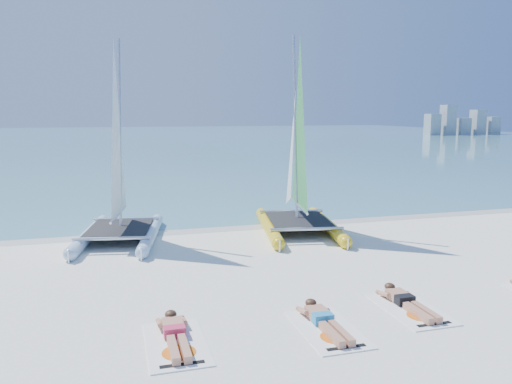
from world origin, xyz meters
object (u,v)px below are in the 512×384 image
catamaran_blue (118,179)px  sunbather_c (406,301)px  sunbather_a (175,333)px  towel_c (411,309)px  sunbather_b (324,319)px  catamaran_yellow (296,166)px  towel_a (176,344)px  towel_b (328,329)px

catamaran_blue → sunbather_c: bearing=-42.0°
sunbather_a → towel_c: size_ratio=0.93×
towel_c → sunbather_b: bearing=-174.2°
catamaran_yellow → towel_c: catamaran_yellow is taller
catamaran_yellow → towel_a: 9.14m
towel_a → sunbather_b: 2.69m
towel_b → sunbather_b: 0.22m
towel_c → sunbather_a: bearing=-179.8°
catamaran_blue → towel_c: 9.28m
catamaran_blue → sunbather_b: bearing=-54.5°
catamaran_yellow → towel_c: 7.51m
towel_b → towel_c: size_ratio=1.00×
towel_a → sunbather_a: size_ratio=1.07×
catamaran_blue → towel_b: size_ratio=3.42×
catamaran_blue → towel_b: 8.63m
catamaran_yellow → sunbather_c: 7.30m
catamaran_blue → towel_c: (5.45, -7.27, -1.88)m
catamaran_yellow → towel_b: 8.19m
towel_b → towel_c: (1.96, 0.39, 0.00)m
towel_b → towel_a: bearing=176.2°
towel_a → sunbather_a: (0.00, 0.19, 0.11)m
sunbather_b → sunbather_c: 2.00m
sunbather_a → towel_c: bearing=0.2°
towel_c → catamaran_yellow: bearing=88.1°
towel_a → towel_c: bearing=2.6°
sunbather_c → catamaran_yellow: bearing=88.0°
catamaran_blue → towel_c: catamaran_blue is taller
towel_b → sunbather_b: (0.00, 0.19, 0.11)m
towel_b → towel_c: same height
catamaran_yellow → sunbather_a: 8.96m
sunbather_b → sunbather_c: same height
towel_a → towel_c: size_ratio=1.00×
catamaran_blue → sunbather_c: size_ratio=3.67×
towel_a → sunbather_c: bearing=5.0°
towel_b → sunbather_b: bearing=90.0°
sunbather_a → sunbather_c: 4.66m
sunbather_a → sunbather_c: size_ratio=1.00×
towel_a → sunbather_c: 4.67m
catamaran_yellow → towel_c: size_ratio=3.59×
towel_c → catamaran_blue: bearing=126.9°
sunbather_a → towel_b: sunbather_a is taller
sunbather_b → sunbather_c: bearing=11.3°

